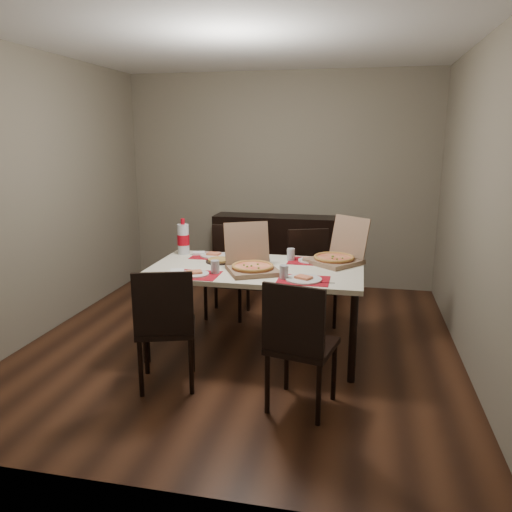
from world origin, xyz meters
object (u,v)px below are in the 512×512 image
(dining_table, at_px, (256,275))
(chair_near_left, at_px, (165,324))
(sideboard, at_px, (276,252))
(chair_far_left, at_px, (229,266))
(soda_bottle, at_px, (183,239))
(chair_near_right, at_px, (299,341))
(chair_far_right, at_px, (311,272))
(pizza_box_center, at_px, (252,265))
(dip_bowl, at_px, (263,261))

(dining_table, height_order, chair_near_left, chair_near_left)
(sideboard, relative_size, dining_table, 0.83)
(chair_far_left, bearing_deg, soda_bottle, -121.10)
(soda_bottle, bearing_deg, chair_far_left, 58.90)
(chair_near_right, distance_m, chair_far_right, 1.76)
(sideboard, xyz_separation_m, chair_far_right, (0.54, -1.08, 0.06))
(chair_near_left, distance_m, chair_near_right, 1.00)
(sideboard, relative_size, chair_near_right, 1.61)
(pizza_box_center, height_order, soda_bottle, pizza_box_center)
(chair_far_right, bearing_deg, chair_near_right, -86.74)
(chair_far_left, relative_size, pizza_box_center, 1.68)
(dip_bowl, bearing_deg, chair_near_left, -118.49)
(sideboard, bearing_deg, chair_far_right, -63.39)
(soda_bottle, bearing_deg, chair_far_right, 21.30)
(dining_table, distance_m, chair_near_right, 1.08)
(chair_far_left, xyz_separation_m, soda_bottle, (-0.31, -0.51, 0.38))
(dining_table, bearing_deg, chair_near_left, -121.43)
(chair_near_right, bearing_deg, soda_bottle, 134.31)
(dining_table, xyz_separation_m, chair_near_left, (-0.50, -0.82, -0.17))
(dip_bowl, bearing_deg, soda_bottle, 166.71)
(pizza_box_center, bearing_deg, dining_table, 86.90)
(chair_far_right, bearing_deg, chair_near_left, -118.64)
(dining_table, bearing_deg, chair_far_right, 64.35)
(chair_far_right, bearing_deg, dip_bowl, -118.87)
(chair_near_left, height_order, soda_bottle, soda_bottle)
(sideboard, height_order, chair_far_left, chair_far_left)
(chair_far_left, distance_m, pizza_box_center, 1.14)
(sideboard, bearing_deg, soda_bottle, -112.17)
(chair_far_left, relative_size, chair_far_right, 1.00)
(dining_table, distance_m, pizza_box_center, 0.19)
(chair_far_right, height_order, soda_bottle, soda_bottle)
(soda_bottle, bearing_deg, dining_table, -24.52)
(chair_near_right, xyz_separation_m, chair_far_left, (-0.96, 1.81, 0.00))
(sideboard, bearing_deg, dip_bowl, -83.89)
(dining_table, bearing_deg, chair_far_left, 118.73)
(chair_far_right, bearing_deg, pizza_box_center, -112.66)
(sideboard, height_order, pizza_box_center, pizza_box_center)
(dip_bowl, bearing_deg, chair_near_right, -67.59)
(pizza_box_center, xyz_separation_m, soda_bottle, (-0.77, 0.50, 0.08))
(chair_far_left, bearing_deg, chair_near_left, -90.99)
(dining_table, distance_m, chair_far_left, 1.00)
(chair_near_right, bearing_deg, dining_table, 117.40)
(chair_near_right, height_order, dip_bowl, chair_near_right)
(dining_table, bearing_deg, dip_bowl, 78.73)
(sideboard, xyz_separation_m, pizza_box_center, (0.14, -2.03, 0.36))
(sideboard, distance_m, soda_bottle, 1.72)
(dining_table, height_order, soda_bottle, soda_bottle)
(chair_far_right, xyz_separation_m, pizza_box_center, (-0.40, -0.95, 0.30))
(dip_bowl, bearing_deg, pizza_box_center, -97.54)
(chair_near_right, height_order, pizza_box_center, pizza_box_center)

